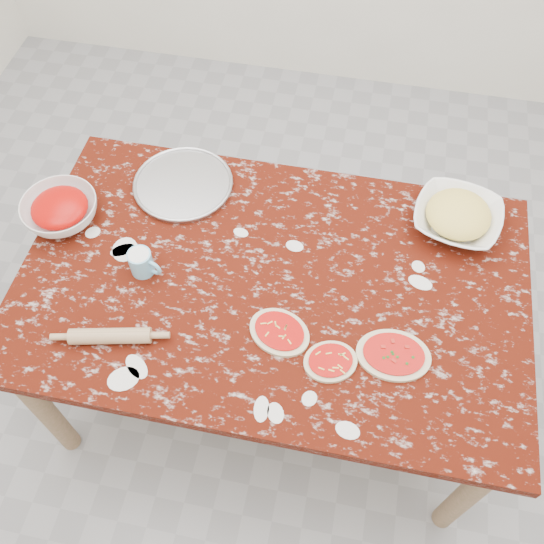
{
  "coord_description": "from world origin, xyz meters",
  "views": [
    {
      "loc": [
        0.2,
        -1.0,
        2.32
      ],
      "look_at": [
        0.0,
        0.0,
        0.8
      ],
      "focal_mm": 39.26,
      "sensor_mm": 36.0,
      "label": 1
    }
  ],
  "objects_px": {
    "rolling_pin": "(110,336)",
    "cheese_bowl": "(457,218)",
    "pizza_tray": "(183,185)",
    "worktable": "(272,295)",
    "sauce_bowl": "(61,211)",
    "flour_mug": "(142,262)"
  },
  "relations": [
    {
      "from": "worktable",
      "to": "cheese_bowl",
      "type": "distance_m",
      "value": 0.66
    },
    {
      "from": "worktable",
      "to": "sauce_bowl",
      "type": "relative_size",
      "value": 6.36
    },
    {
      "from": "flour_mug",
      "to": "rolling_pin",
      "type": "relative_size",
      "value": 0.47
    },
    {
      "from": "worktable",
      "to": "flour_mug",
      "type": "relative_size",
      "value": 14.44
    },
    {
      "from": "worktable",
      "to": "flour_mug",
      "type": "distance_m",
      "value": 0.43
    },
    {
      "from": "sauce_bowl",
      "to": "cheese_bowl",
      "type": "distance_m",
      "value": 1.32
    },
    {
      "from": "worktable",
      "to": "sauce_bowl",
      "type": "bearing_deg",
      "value": 171.62
    },
    {
      "from": "pizza_tray",
      "to": "cheese_bowl",
      "type": "height_order",
      "value": "cheese_bowl"
    },
    {
      "from": "sauce_bowl",
      "to": "pizza_tray",
      "type": "bearing_deg",
      "value": 31.79
    },
    {
      "from": "pizza_tray",
      "to": "cheese_bowl",
      "type": "xyz_separation_m",
      "value": [
        0.94,
        0.01,
        0.03
      ]
    },
    {
      "from": "sauce_bowl",
      "to": "rolling_pin",
      "type": "xyz_separation_m",
      "value": [
        0.32,
        -0.41,
        -0.02
      ]
    },
    {
      "from": "worktable",
      "to": "pizza_tray",
      "type": "bearing_deg",
      "value": 139.47
    },
    {
      "from": "worktable",
      "to": "rolling_pin",
      "type": "height_order",
      "value": "rolling_pin"
    },
    {
      "from": "cheese_bowl",
      "to": "flour_mug",
      "type": "height_order",
      "value": "flour_mug"
    },
    {
      "from": "pizza_tray",
      "to": "sauce_bowl",
      "type": "bearing_deg",
      "value": -148.21
    },
    {
      "from": "rolling_pin",
      "to": "cheese_bowl",
      "type": "bearing_deg",
      "value": 33.14
    },
    {
      "from": "pizza_tray",
      "to": "worktable",
      "type": "bearing_deg",
      "value": -40.53
    },
    {
      "from": "worktable",
      "to": "flour_mug",
      "type": "height_order",
      "value": "flour_mug"
    },
    {
      "from": "pizza_tray",
      "to": "rolling_pin",
      "type": "height_order",
      "value": "rolling_pin"
    },
    {
      "from": "pizza_tray",
      "to": "rolling_pin",
      "type": "distance_m",
      "value": 0.63
    },
    {
      "from": "pizza_tray",
      "to": "sauce_bowl",
      "type": "xyz_separation_m",
      "value": [
        -0.36,
        -0.22,
        0.03
      ]
    },
    {
      "from": "sauce_bowl",
      "to": "flour_mug",
      "type": "relative_size",
      "value": 2.27
    }
  ]
}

